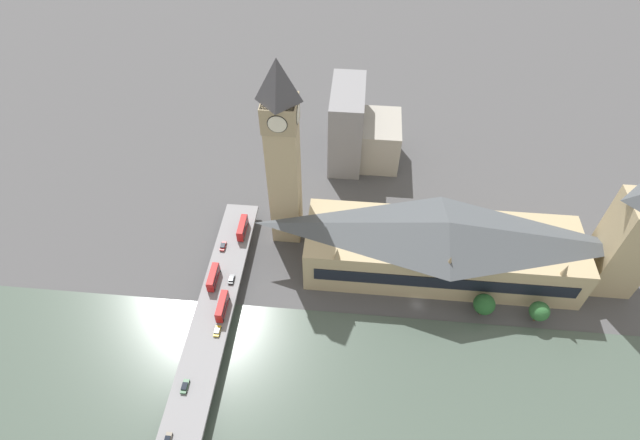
{
  "coord_description": "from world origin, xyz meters",
  "views": [
    {
      "loc": [
        -102.42,
        26.22,
        155.26
      ],
      "look_at": [
        22.82,
        37.76,
        17.34
      ],
      "focal_mm": 28.0,
      "sensor_mm": 36.0,
      "label": 1
    }
  ],
  "objects": [
    {
      "name": "tree_embankment_mid",
      "position": [
        -1.76,
        -22.33,
        6.38
      ],
      "size": [
        7.58,
        7.58,
        10.18
      ],
      "color": "brown",
      "rests_on": "ground_plane"
    },
    {
      "name": "double_decker_bus_lead",
      "position": [
        -12.0,
        68.49,
        8.26
      ],
      "size": [
        10.78,
        2.5,
        4.95
      ],
      "color": "red",
      "rests_on": "road_bridge"
    },
    {
      "name": "victoria_tower",
      "position": [
        17.47,
        -69.95,
        24.56
      ],
      "size": [
        15.64,
        15.64,
        53.13
      ],
      "color": "tan",
      "rests_on": "ground_plane"
    },
    {
      "name": "clock_tower",
      "position": [
        30.84,
        51.62,
        42.23
      ],
      "size": [
        12.18,
        12.18,
        78.7
      ],
      "color": "tan",
      "rests_on": "ground_plane"
    },
    {
      "name": "double_decker_bus_rear",
      "position": [
        24.26,
        68.61,
        8.28
      ],
      "size": [
        10.78,
        2.56,
        4.98
      ],
      "color": "red",
      "rests_on": "road_bridge"
    },
    {
      "name": "car_southbound_mid",
      "position": [
        -56.75,
        74.68,
        6.22
      ],
      "size": [
        4.33,
        1.77,
        1.35
      ],
      "color": "slate",
      "rests_on": "road_bridge"
    },
    {
      "name": "road_bridge",
      "position": [
        -35.05,
        71.73,
        4.5
      ],
      "size": [
        148.18,
        13.24,
        5.53
      ],
      "color": "slate",
      "rests_on": "ground_plane"
    },
    {
      "name": "parliament_hall",
      "position": [
        17.42,
        -8.0,
        13.12
      ],
      "size": [
        29.29,
        100.27,
        26.46
      ],
      "color": "tan",
      "rests_on": "ground_plane"
    },
    {
      "name": "car_northbound_mid",
      "position": [
        15.87,
        74.77,
        6.28
      ],
      "size": [
        4.56,
        1.83,
        1.52
      ],
      "color": "maroon",
      "rests_on": "road_bridge"
    },
    {
      "name": "city_block_west",
      "position": [
        80.86,
        15.81,
        10.42
      ],
      "size": [
        25.18,
        18.37,
        20.84
      ],
      "color": "#A39E93",
      "rests_on": "ground_plane"
    },
    {
      "name": "city_block_center",
      "position": [
        81.01,
        31.05,
        18.24
      ],
      "size": [
        32.5,
        14.57,
        36.49
      ],
      "color": "gray",
      "rests_on": "ground_plane"
    },
    {
      "name": "car_northbound_lead",
      "position": [
        -40.57,
        74.09,
        6.22
      ],
      "size": [
        4.6,
        1.89,
        1.35
      ],
      "color": "#2D5638",
      "rests_on": "road_bridge"
    },
    {
      "name": "car_southbound_tail",
      "position": [
        -20.65,
        68.55,
        6.18
      ],
      "size": [
        4.02,
        1.94,
        1.26
      ],
      "color": "gold",
      "rests_on": "road_bridge"
    },
    {
      "name": "tree_embankment_near",
      "position": [
        -2.66,
        -41.17,
        6.05
      ],
      "size": [
        6.96,
        6.96,
        9.55
      ],
      "color": "brown",
      "rests_on": "ground_plane"
    },
    {
      "name": "double_decker_bus_mid",
      "position": [
        -0.16,
        74.49,
        8.16
      ],
      "size": [
        10.3,
        2.55,
        4.78
      ],
      "color": "red",
      "rests_on": "road_bridge"
    },
    {
      "name": "river_water",
      "position": [
        -35.05,
        0.0,
        0.15
      ],
      "size": [
        58.09,
        360.0,
        0.3
      ],
      "primitive_type": "cube",
      "color": "#47564C",
      "rests_on": "ground_plane"
    },
    {
      "name": "ground_plane",
      "position": [
        0.0,
        0.0,
        0.0
      ],
      "size": [
        600.0,
        600.0,
        0.0
      ],
      "primitive_type": "plane",
      "color": "#4C4C4F"
    },
    {
      "name": "car_northbound_tail",
      "position": [
        0.76,
        68.25,
        6.23
      ],
      "size": [
        4.18,
        1.84,
        1.36
      ],
      "color": "black",
      "rests_on": "road_bridge"
    }
  ]
}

